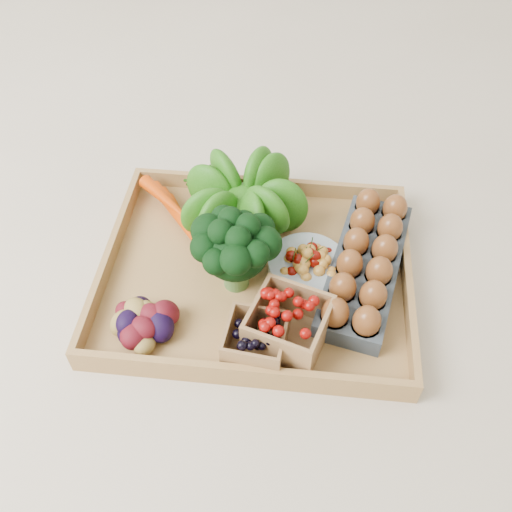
# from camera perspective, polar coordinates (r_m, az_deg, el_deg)

# --- Properties ---
(ground) EXTENTS (4.00, 4.00, 0.00)m
(ground) POSITION_cam_1_polar(r_m,az_deg,el_deg) (1.05, -0.00, -2.16)
(ground) COLOR beige
(ground) RESTS_ON ground
(tray) EXTENTS (0.55, 0.45, 0.01)m
(tray) POSITION_cam_1_polar(r_m,az_deg,el_deg) (1.05, -0.00, -1.90)
(tray) COLOR #AB8047
(tray) RESTS_ON ground
(carrots) EXTENTS (0.19, 0.13, 0.04)m
(carrots) POSITION_cam_1_polar(r_m,az_deg,el_deg) (1.12, -7.84, 4.22)
(carrots) COLOR #CD3C03
(carrots) RESTS_ON tray
(lettuce) EXTENTS (0.15, 0.15, 0.15)m
(lettuce) POSITION_cam_1_polar(r_m,az_deg,el_deg) (1.07, -1.36, 5.98)
(lettuce) COLOR #14470B
(lettuce) RESTS_ON tray
(broccoli) EXTENTS (0.15, 0.15, 0.12)m
(broccoli) POSITION_cam_1_polar(r_m,az_deg,el_deg) (0.98, -2.05, -0.58)
(broccoli) COLOR black
(broccoli) RESTS_ON tray
(cherry_bowl) EXTENTS (0.14, 0.14, 0.04)m
(cherry_bowl) POSITION_cam_1_polar(r_m,az_deg,el_deg) (1.03, 5.11, -1.18)
(cherry_bowl) COLOR #8C9EA5
(cherry_bowl) RESTS_ON tray
(egg_carton) EXTENTS (0.18, 0.34, 0.04)m
(egg_carton) POSITION_cam_1_polar(r_m,az_deg,el_deg) (1.04, 10.82, -1.23)
(egg_carton) COLOR #3D454D
(egg_carton) RESTS_ON tray
(potatoes) EXTENTS (0.12, 0.12, 0.07)m
(potatoes) POSITION_cam_1_polar(r_m,az_deg,el_deg) (0.95, -11.56, -6.09)
(potatoes) COLOR #480B13
(potatoes) RESTS_ON tray
(punnet_blackberry) EXTENTS (0.10, 0.10, 0.06)m
(punnet_blackberry) POSITION_cam_1_polar(r_m,az_deg,el_deg) (0.91, -0.05, -8.49)
(punnet_blackberry) COLOR black
(punnet_blackberry) RESTS_ON tray
(punnet_raspberry) EXTENTS (0.15, 0.15, 0.08)m
(punnet_raspberry) POSITION_cam_1_polar(r_m,az_deg,el_deg) (0.92, 3.23, -6.96)
(punnet_raspberry) COLOR #780805
(punnet_raspberry) RESTS_ON tray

